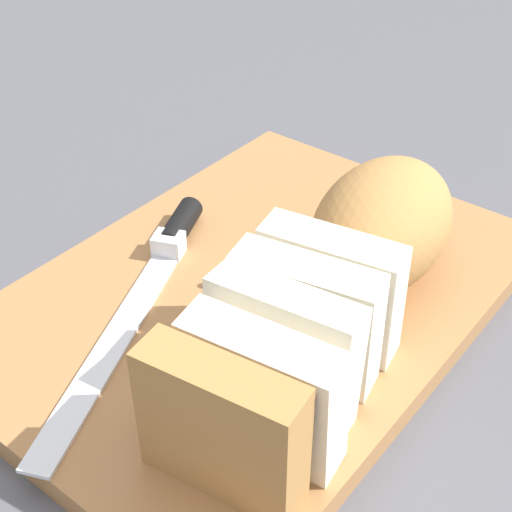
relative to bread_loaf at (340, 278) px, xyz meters
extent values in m
plane|color=#4C4C51|center=(0.00, -0.07, -0.06)|extent=(3.00, 3.00, 0.00)
cube|color=#9E6B3D|center=(0.00, -0.07, -0.05)|extent=(0.44, 0.32, 0.02)
ellipsoid|color=#A8753D|center=(-0.08, -0.01, 0.00)|extent=(0.16, 0.12, 0.09)
cube|color=#F2E8CC|center=(0.01, 0.00, 0.00)|extent=(0.05, 0.10, 0.09)
cube|color=#F2E8CC|center=(0.05, 0.00, 0.00)|extent=(0.05, 0.10, 0.09)
cube|color=#F2E8CC|center=(0.08, 0.01, 0.00)|extent=(0.04, 0.10, 0.09)
cube|color=#F2E8CC|center=(0.12, 0.02, 0.00)|extent=(0.04, 0.10, 0.09)
cube|color=#A8753D|center=(0.15, 0.02, 0.00)|extent=(0.04, 0.10, 0.09)
cube|color=silver|center=(0.11, -0.11, -0.04)|extent=(0.22, 0.10, 0.00)
cylinder|color=black|center=(-0.02, -0.17, -0.03)|extent=(0.06, 0.04, 0.02)
cube|color=silver|center=(0.01, -0.16, -0.03)|extent=(0.03, 0.03, 0.02)
sphere|color=tan|center=(0.02, -0.10, -0.04)|extent=(0.01, 0.01, 0.01)
sphere|color=tan|center=(-0.03, -0.08, -0.04)|extent=(0.01, 0.01, 0.01)
camera|label=1|loc=(0.36, 0.19, 0.32)|focal=52.07mm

